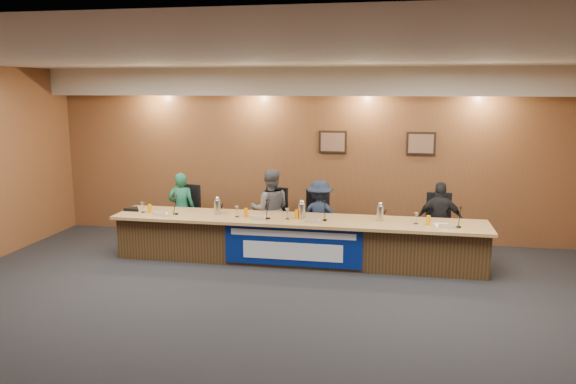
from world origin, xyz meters
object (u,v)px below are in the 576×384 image
panelist_a (182,209)px  panelist_b (270,210)px  office_chair_b (272,222)px  banner (293,246)px  panelist_c (320,216)px  carafe_right (380,213)px  panelist_d (440,221)px  carafe_left (218,207)px  carafe_mid (302,211)px  dais_body (297,241)px  office_chair_d (439,229)px  office_chair_a (184,218)px  office_chair_c (320,224)px  speakerphone (133,209)px

panelist_a → panelist_b: size_ratio=0.92×
panelist_b → office_chair_b: size_ratio=3.03×
banner → panelist_c: bearing=74.3°
panelist_a → carafe_right: panelist_a is taller
panelist_d → carafe_left: (-3.67, -0.63, 0.22)m
carafe_mid → dais_body: bearing=149.0°
office_chair_d → carafe_right: bearing=-145.7°
office_chair_a → carafe_mid: 2.49m
office_chair_c → carafe_right: (1.05, -0.70, 0.39)m
carafe_left → speakerphone: size_ratio=0.76×
office_chair_b → speakerphone: bearing=-147.5°
dais_body → carafe_left: carafe_left is taller
office_chair_b → carafe_left: 1.13m
banner → office_chair_b: banner is taller
office_chair_a → carafe_mid: carafe_mid is taller
dais_body → carafe_right: carafe_right is taller
dais_body → panelist_b: panelist_b is taller
speakerphone → office_chair_a: bearing=48.5°
speakerphone → office_chair_d: bearing=7.9°
panelist_c → carafe_mid: 0.74m
carafe_left → carafe_mid: (1.44, -0.04, 0.00)m
panelist_b → carafe_mid: panelist_b is taller
office_chair_c → carafe_right: carafe_right is taller
carafe_mid → speakerphone: bearing=179.1°
carafe_left → speakerphone: (-1.53, 0.00, -0.10)m
office_chair_a → banner: bearing=-11.6°
panelist_c → office_chair_b: size_ratio=2.66×
panelist_a → carafe_left: panelist_a is taller
office_chair_d → carafe_mid: bearing=-162.3°
speakerphone → carafe_left: bearing=-0.2°
panelist_d → carafe_right: 1.17m
panelist_c → office_chair_a: 2.54m
speakerphone → panelist_b: bearing=15.2°
panelist_d → office_chair_d: 0.20m
dais_body → speakerphone: bearing=-179.8°
office_chair_a → office_chair_b: (1.65, 0.00, 0.00)m
office_chair_d → carafe_left: size_ratio=1.97×
carafe_left → office_chair_a: bearing=140.6°
dais_body → panelist_b: size_ratio=4.13×
office_chair_a → panelist_c: bearing=12.9°
banner → carafe_right: bearing=17.7°
panelist_c → office_chair_d: panelist_c is taller
dais_body → panelist_c: (0.29, 0.62, 0.29)m
panelist_a → panelist_b: panelist_b is taller
panelist_b → office_chair_b: panelist_b is taller
panelist_b → carafe_right: (1.93, -0.60, 0.15)m
carafe_right → panelist_d: bearing=31.7°
panelist_a → carafe_mid: size_ratio=5.40×
carafe_right → speakerphone: (-4.23, -0.02, -0.10)m
panelist_a → panelist_c: panelist_a is taller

